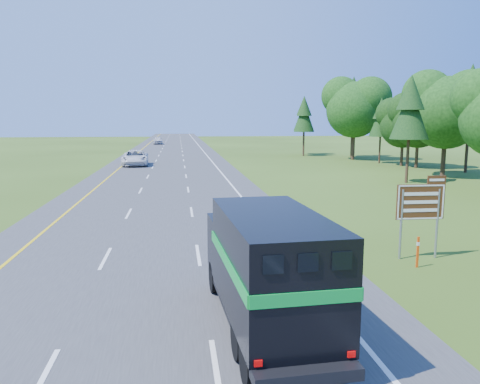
% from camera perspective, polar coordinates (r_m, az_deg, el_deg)
% --- Properties ---
extents(road, '(15.00, 260.00, 0.04)m').
position_cam_1_polar(road, '(57.65, -8.63, 3.29)').
color(road, '#38383A').
rests_on(road, ground).
extents(lane_markings, '(11.15, 260.00, 0.01)m').
position_cam_1_polar(lane_markings, '(57.64, -8.63, 3.32)').
color(lane_markings, yellow).
rests_on(lane_markings, road).
extents(tree_wall_right, '(16.00, 100.00, 12.00)m').
position_cam_1_polar(tree_wall_right, '(44.92, 26.43, 8.59)').
color(tree_wall_right, black).
rests_on(tree_wall_right, ground).
extents(horse_truck, '(2.61, 7.29, 3.18)m').
position_cam_1_polar(horse_truck, '(12.12, 3.25, -9.03)').
color(horse_truck, black).
rests_on(horse_truck, road).
extents(white_suv, '(3.35, 6.67, 1.81)m').
position_cam_1_polar(white_suv, '(57.45, -12.65, 4.09)').
color(white_suv, silver).
rests_on(white_suv, road).
extents(far_car, '(2.37, 5.16, 1.71)m').
position_cam_1_polar(far_car, '(107.07, -10.00, 6.23)').
color(far_car, silver).
rests_on(far_car, road).
extents(exit_sign, '(1.95, 0.13, 3.31)m').
position_cam_1_polar(exit_sign, '(19.60, 21.22, -1.51)').
color(exit_sign, gray).
rests_on(exit_sign, ground).
extents(delineator, '(0.10, 0.05, 1.17)m').
position_cam_1_polar(delineator, '(18.68, 20.85, -6.74)').
color(delineator, '#F3470C').
rests_on(delineator, ground).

